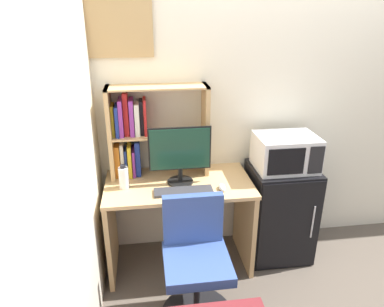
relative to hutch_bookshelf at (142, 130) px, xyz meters
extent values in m
cube|color=silver|center=(1.64, 0.13, 0.16)|extent=(6.40, 0.04, 2.60)
cube|color=silver|center=(-0.38, -1.49, 0.16)|extent=(0.04, 4.40, 2.60)
cube|color=tan|center=(0.26, -0.20, -0.38)|extent=(1.14, 0.62, 0.03)
cube|color=tan|center=(-0.29, -0.20, -0.77)|extent=(0.04, 0.55, 0.74)
cube|color=tan|center=(0.81, -0.20, -0.77)|extent=(0.04, 0.55, 0.74)
cube|color=tan|center=(-0.25, -0.01, -0.01)|extent=(0.03, 0.23, 0.72)
cube|color=tan|center=(0.50, -0.01, -0.01)|extent=(0.03, 0.23, 0.72)
cube|color=tan|center=(0.13, -0.01, 0.34)|extent=(0.77, 0.23, 0.01)
cube|color=tan|center=(0.13, -0.01, -0.03)|extent=(0.71, 0.23, 0.01)
cube|color=orange|center=(-0.21, 0.01, -0.24)|extent=(0.04, 0.16, 0.26)
cube|color=silver|center=(-0.17, 0.01, -0.23)|extent=(0.03, 0.16, 0.27)
cube|color=navy|center=(-0.14, 0.01, -0.26)|extent=(0.02, 0.15, 0.22)
cube|color=gold|center=(-0.11, 0.00, -0.24)|extent=(0.03, 0.19, 0.26)
cube|color=purple|center=(-0.08, 0.00, -0.26)|extent=(0.02, 0.18, 0.22)
cube|color=navy|center=(-0.05, 0.01, -0.23)|extent=(0.04, 0.16, 0.29)
cube|color=gold|center=(-0.22, 0.01, 0.09)|extent=(0.02, 0.15, 0.24)
cube|color=navy|center=(-0.19, 0.00, 0.09)|extent=(0.03, 0.19, 0.24)
cube|color=purple|center=(-0.16, 0.00, 0.11)|extent=(0.03, 0.18, 0.28)
cube|color=#B21E1E|center=(-0.12, 0.02, 0.14)|extent=(0.04, 0.14, 0.33)
cube|color=purple|center=(-0.08, 0.01, 0.11)|extent=(0.03, 0.17, 0.28)
cube|color=silver|center=(-0.04, 0.01, 0.10)|extent=(0.04, 0.17, 0.25)
cube|color=black|center=(0.00, 0.02, 0.11)|extent=(0.03, 0.14, 0.27)
cube|color=#B21E1E|center=(0.03, 0.01, 0.11)|extent=(0.02, 0.17, 0.28)
cylinder|color=black|center=(0.27, -0.21, -0.36)|extent=(0.20, 0.20, 0.02)
cylinder|color=black|center=(0.27, -0.21, -0.30)|extent=(0.04, 0.04, 0.11)
cube|color=black|center=(0.27, -0.20, -0.09)|extent=(0.47, 0.01, 0.34)
cube|color=#193D2D|center=(0.27, -0.21, -0.09)|extent=(0.45, 0.02, 0.31)
cube|color=#333338|center=(0.28, -0.37, -0.36)|extent=(0.43, 0.13, 0.02)
ellipsoid|color=silver|center=(0.57, -0.37, -0.35)|extent=(0.05, 0.11, 0.04)
cylinder|color=silver|center=(-0.16, -0.23, -0.29)|extent=(0.07, 0.07, 0.16)
cylinder|color=black|center=(-0.16, -0.23, -0.19)|extent=(0.04, 0.04, 0.02)
cube|color=black|center=(1.12, -0.17, -0.72)|extent=(0.52, 0.47, 0.82)
cube|color=black|center=(1.12, -0.41, -0.72)|extent=(0.50, 0.01, 0.79)
cylinder|color=#B2B2B7|center=(1.30, -0.42, -0.68)|extent=(0.01, 0.01, 0.29)
cube|color=silver|center=(1.12, -0.17, -0.18)|extent=(0.47, 0.37, 0.28)
cube|color=black|center=(1.05, -0.35, -0.18)|extent=(0.28, 0.01, 0.21)
cube|color=black|center=(1.29, -0.35, -0.18)|extent=(0.11, 0.01, 0.22)
cylinder|color=black|center=(0.31, -0.80, -0.90)|extent=(0.04, 0.04, 0.43)
cube|color=#334C8C|center=(0.31, -0.80, -0.66)|extent=(0.43, 0.43, 0.07)
cube|color=#334C8C|center=(0.31, -0.61, -0.45)|extent=(0.41, 0.06, 0.36)
cube|color=tan|center=(-0.17, 0.09, 0.76)|extent=(0.58, 0.02, 0.44)
camera|label=1|loc=(0.03, -2.64, 0.89)|focal=33.00mm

